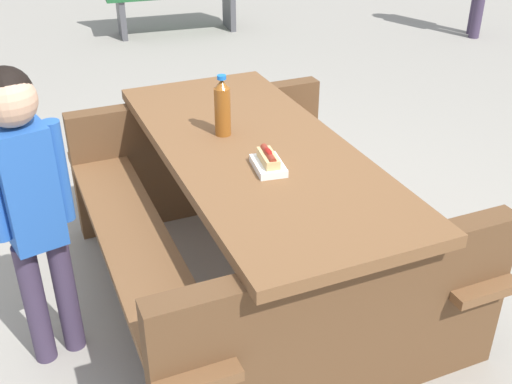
# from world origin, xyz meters

# --- Properties ---
(ground_plane) EXTENTS (30.00, 30.00, 0.00)m
(ground_plane) POSITION_xyz_m (0.00, 0.00, 0.00)
(ground_plane) COLOR gray
(ground_plane) RESTS_ON ground
(picnic_table) EXTENTS (2.05, 1.74, 0.75)m
(picnic_table) POSITION_xyz_m (0.00, 0.00, 0.44)
(picnic_table) COLOR brown
(picnic_table) RESTS_ON ground
(soda_bottle) EXTENTS (0.07, 0.07, 0.27)m
(soda_bottle) POSITION_xyz_m (-0.18, -0.05, 0.88)
(soda_bottle) COLOR brown
(soda_bottle) RESTS_ON picnic_table
(hotdog_tray) EXTENTS (0.21, 0.16, 0.08)m
(hotdog_tray) POSITION_xyz_m (0.20, -0.08, 0.78)
(hotdog_tray) COLOR white
(hotdog_tray) RESTS_ON picnic_table
(child_in_coat) EXTENTS (0.20, 0.31, 1.24)m
(child_in_coat) POSITION_xyz_m (-0.11, -0.93, 0.79)
(child_in_coat) COLOR #3F334C
(child_in_coat) RESTS_ON ground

